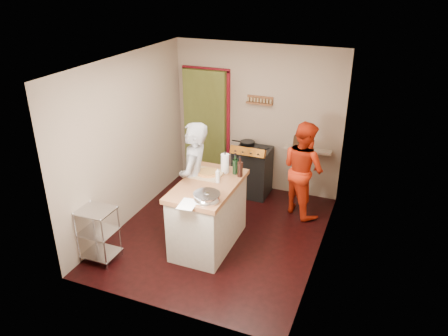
{
  "coord_description": "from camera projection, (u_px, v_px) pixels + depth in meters",
  "views": [
    {
      "loc": [
        2.19,
        -5.21,
        3.72
      ],
      "look_at": [
        0.09,
        0.0,
        1.12
      ],
      "focal_mm": 35.0,
      "sensor_mm": 36.0,
      "label": 1
    }
  ],
  "objects": [
    {
      "name": "person_red",
      "position": [
        303.0,
        169.0,
        6.96
      ],
      "size": [
        0.97,
        0.93,
        1.57
      ],
      "primitive_type": "imported",
      "rotation": [
        0.0,
        0.0,
        2.5
      ],
      "color": "red",
      "rests_on": "ground"
    },
    {
      "name": "right_wall",
      "position": [
        325.0,
        173.0,
        5.64
      ],
      "size": [
        0.04,
        3.5,
        2.6
      ],
      "primitive_type": "cube",
      "color": "gray",
      "rests_on": "ground"
    },
    {
      "name": "island",
      "position": [
        208.0,
        213.0,
        6.23
      ],
      "size": [
        0.78,
        1.44,
        1.3
      ],
      "color": "beige",
      "rests_on": "ground"
    },
    {
      "name": "left_wall",
      "position": [
        128.0,
        141.0,
        6.65
      ],
      "size": [
        0.04,
        3.5,
        2.6
      ],
      "primitive_type": "cube",
      "color": "gray",
      "rests_on": "ground"
    },
    {
      "name": "back_wall",
      "position": [
        224.0,
        123.0,
        7.93
      ],
      "size": [
        3.0,
        0.44,
        2.6
      ],
      "color": "gray",
      "rests_on": "ground"
    },
    {
      "name": "wire_shelving",
      "position": [
        98.0,
        232.0,
        5.93
      ],
      "size": [
        0.48,
        0.4,
        0.8
      ],
      "color": "silver",
      "rests_on": "ground"
    },
    {
      "name": "floor",
      "position": [
        219.0,
        233.0,
        6.69
      ],
      "size": [
        3.5,
        3.5,
        0.0
      ],
      "primitive_type": "plane",
      "color": "black",
      "rests_on": "ground"
    },
    {
      "name": "ceiling",
      "position": [
        218.0,
        62.0,
        5.59
      ],
      "size": [
        3.0,
        3.5,
        0.02
      ],
      "primitive_type": "cube",
      "color": "white",
      "rests_on": "back_wall"
    },
    {
      "name": "stove",
      "position": [
        252.0,
        171.0,
        7.68
      ],
      "size": [
        0.6,
        0.63,
        1.0
      ],
      "color": "black",
      "rests_on": "ground"
    },
    {
      "name": "person_stripe",
      "position": [
        194.0,
        181.0,
        6.33
      ],
      "size": [
        0.53,
        0.71,
        1.78
      ],
      "primitive_type": "imported",
      "rotation": [
        0.0,
        0.0,
        -1.4
      ],
      "color": "#B9B8BE",
      "rests_on": "ground"
    }
  ]
}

